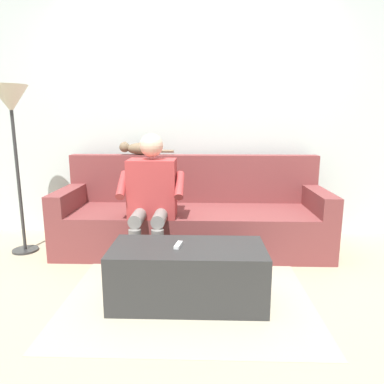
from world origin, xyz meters
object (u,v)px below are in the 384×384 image
Objects in this scene: floor_lamp at (11,110)px; coffee_table at (188,274)px; cat_on_backrest at (140,148)px; person_solo_seated at (152,193)px; remote_white at (178,245)px; couch at (192,219)px.

coffee_table is at bearing 150.57° from floor_lamp.
coffee_table is 1.65m from cat_on_backrest.
floor_lamp is (1.62, -0.91, 1.14)m from coffee_table.
coffee_table is 2.18m from floor_lamp.
coffee_table is at bearing 112.01° from cat_on_backrest.
person_solo_seated is at bearing 107.32° from cat_on_backrest.
cat_on_backrest is (0.21, -0.66, 0.33)m from person_solo_seated.
coffee_table is 0.93× the size of person_solo_seated.
remote_white is at bearing -2.38° from coffee_table.
person_solo_seated is at bearing 47.88° from couch.
floor_lamp reaches higher than cat_on_backrest.
cat_on_backrest reaches higher than remote_white.
cat_on_backrest is at bearing -72.68° from person_solo_seated.
coffee_table is (0.00, 1.08, -0.09)m from couch.
cat_on_backrest is 1.22m from floor_lamp.
person_solo_seated reaches higher than coffee_table.
cat_on_backrest is at bearing -26.97° from couch.
remote_white is (0.06, 1.08, 0.12)m from couch.
couch is 1.08m from coffee_table.
couch is 0.91m from cat_on_backrest.
cat_on_backrest is at bearing -150.28° from remote_white.
remote_white is (0.06, -0.00, 0.21)m from coffee_table.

